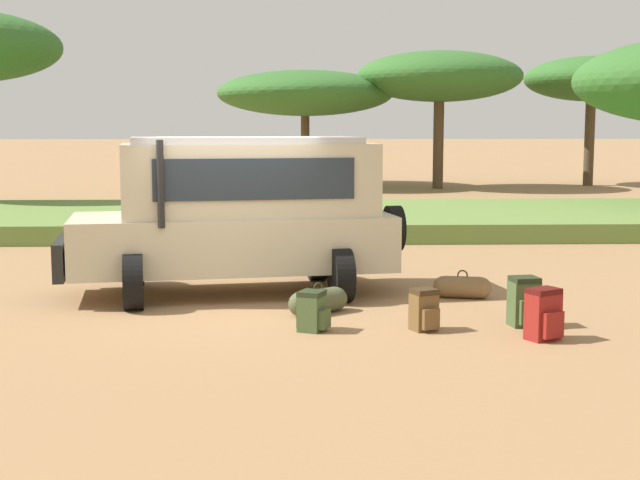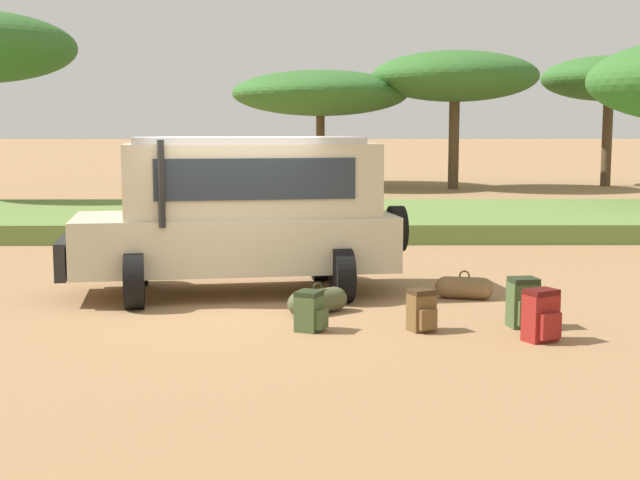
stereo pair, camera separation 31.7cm
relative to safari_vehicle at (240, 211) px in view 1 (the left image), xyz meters
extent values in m
plane|color=#9E754C|center=(-0.02, -0.95, -1.29)|extent=(320.00, 320.00, 0.00)
cube|color=olive|center=(-0.02, 9.06, -1.07)|extent=(120.00, 7.00, 0.44)
cube|color=beige|center=(-0.11, -0.02, -0.47)|extent=(5.13, 2.63, 0.84)
cube|color=beige|center=(0.14, 0.02, 0.50)|extent=(4.05, 2.35, 1.10)
cube|color=#232D38|center=(-1.37, -0.21, 0.45)|extent=(0.30, 1.55, 0.77)
cube|color=#232D38|center=(0.28, -0.87, 0.55)|extent=(2.91, 0.49, 0.60)
cube|color=#232D38|center=(0.00, 0.91, 0.55)|extent=(2.91, 0.49, 0.60)
cube|color=#B7B7B7|center=(0.09, 0.01, 1.10)|extent=(3.65, 2.22, 0.10)
cube|color=black|center=(-2.65, -0.41, -0.64)|extent=(0.41, 1.62, 0.56)
cylinder|color=black|center=(-1.05, -1.14, 0.50)|extent=(0.10, 0.10, 1.25)
cylinder|color=black|center=(-1.46, -1.21, -0.89)|extent=(0.40, 0.83, 0.80)
cylinder|color=black|center=(-1.76, 0.71, -0.89)|extent=(0.40, 0.83, 0.80)
cylinder|color=black|center=(1.54, -0.74, -0.89)|extent=(0.40, 0.83, 0.80)
cylinder|color=black|center=(1.24, 1.18, -0.89)|extent=(0.40, 0.83, 0.80)
cylinder|color=black|center=(2.45, 0.38, -0.32)|extent=(0.33, 0.76, 0.74)
cube|color=brown|center=(2.49, -2.64, -1.06)|extent=(0.38, 0.35, 0.48)
cube|color=brown|center=(2.56, -2.79, -1.12)|extent=(0.24, 0.17, 0.26)
cube|color=#3A2A16|center=(2.49, -2.64, -0.79)|extent=(0.37, 0.36, 0.07)
cylinder|color=#3A2A16|center=(2.50, -2.48, -1.06)|extent=(0.04, 0.04, 0.40)
cylinder|color=#3A2A16|center=(2.37, -2.54, -1.06)|extent=(0.04, 0.04, 0.40)
cube|color=#42562D|center=(1.05, -2.62, -1.07)|extent=(0.39, 0.42, 0.45)
cube|color=#42562D|center=(1.21, -2.69, -1.12)|extent=(0.18, 0.27, 0.25)
cube|color=#242F19|center=(1.05, -2.62, -0.81)|extent=(0.40, 0.41, 0.07)
cylinder|color=#242F19|center=(0.94, -2.48, -1.07)|extent=(0.04, 0.04, 0.39)
cylinder|color=#242F19|center=(0.88, -2.62, -1.07)|extent=(0.04, 0.04, 0.39)
cube|color=#42562D|center=(3.84, -2.44, -1.00)|extent=(0.40, 0.36, 0.59)
cube|color=#42562D|center=(3.87, -2.63, -1.07)|extent=(0.28, 0.12, 0.32)
cube|color=#242F19|center=(3.84, -2.44, -0.68)|extent=(0.39, 0.37, 0.07)
cylinder|color=#242F19|center=(3.89, -2.26, -1.00)|extent=(0.04, 0.04, 0.50)
cylinder|color=#242F19|center=(3.73, -2.28, -1.00)|extent=(0.04, 0.04, 0.50)
cube|color=maroon|center=(3.88, -3.19, -1.01)|extent=(0.47, 0.42, 0.58)
cube|color=maroon|center=(3.96, -3.34, -1.08)|extent=(0.30, 0.21, 0.32)
cube|color=#4D100E|center=(3.88, -3.19, -0.69)|extent=(0.46, 0.42, 0.07)
cylinder|color=#4D100E|center=(3.89, -3.02, -1.01)|extent=(0.04, 0.04, 0.49)
cylinder|color=#4D100E|center=(3.73, -3.11, -1.01)|extent=(0.04, 0.04, 0.49)
cylinder|color=brown|center=(3.40, -0.52, -1.13)|extent=(0.62, 0.45, 0.33)
sphere|color=brown|center=(3.68, -0.58, -1.13)|extent=(0.33, 0.33, 0.33)
sphere|color=brown|center=(3.13, -0.46, -1.13)|extent=(0.33, 0.33, 0.33)
torus|color=#493721|center=(3.40, -0.52, -0.94)|extent=(0.17, 0.06, 0.16)
cylinder|color=#4C5133|center=(1.17, -1.57, -1.12)|extent=(0.71, 0.65, 0.35)
sphere|color=#4C5133|center=(1.42, -1.39, -1.12)|extent=(0.34, 0.34, 0.34)
sphere|color=#4C5133|center=(0.92, -1.75, -1.12)|extent=(0.34, 0.34, 0.34)
torus|color=#2D301E|center=(1.17, -1.57, -0.93)|extent=(0.15, 0.12, 0.16)
cylinder|color=brown|center=(1.48, 24.52, 0.28)|extent=(0.37, 0.37, 3.15)
ellipsoid|color=#336628|center=(1.48, 24.52, 2.67)|extent=(7.50, 8.25, 1.92)
cylinder|color=brown|center=(6.97, 23.09, 0.57)|extent=(0.43, 0.43, 3.73)
ellipsoid|color=#336628|center=(6.97, 23.09, 3.31)|extent=(6.82, 6.07, 2.07)
cylinder|color=brown|center=(13.86, 24.73, 0.60)|extent=(0.43, 0.43, 3.79)
ellipsoid|color=#336628|center=(13.86, 24.73, 3.32)|extent=(5.77, 5.78, 1.92)
camera|label=1|loc=(0.77, -13.80, 1.32)|focal=50.00mm
camera|label=2|loc=(1.08, -13.80, 1.32)|focal=50.00mm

